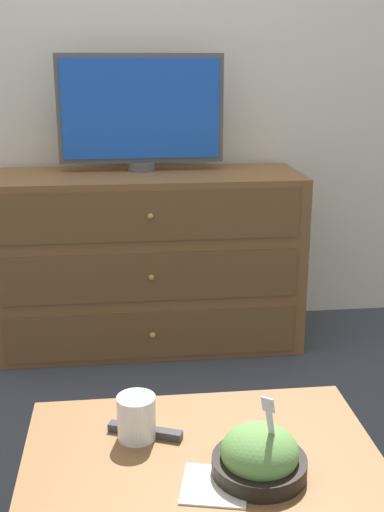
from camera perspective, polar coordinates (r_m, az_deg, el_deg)
name	(u,v)px	position (r m, az deg, el deg)	size (l,w,h in m)	color
ground_plane	(121,319)	(3.12, -6.34, -5.58)	(12.00, 12.00, 0.00)	#383D47
wall_back	(111,34)	(2.91, -7.22, 19.00)	(12.00, 0.05, 2.60)	silver
dresser	(149,260)	(2.75, -3.86, -0.37)	(1.28, 0.47, 0.74)	brown
tv	(141,111)	(2.73, -4.58, 12.76)	(0.69, 0.12, 0.48)	#515156
coffee_table	(201,480)	(1.44, 0.82, -19.32)	(0.74, 0.48, 0.41)	olive
takeout_bowl	(259,456)	(1.32, 6.02, -17.30)	(0.19, 0.19, 0.19)	black
drink_cup	(137,420)	(1.42, -4.95, -14.31)	(0.08, 0.08, 0.10)	#9E6638
napkin	(215,485)	(1.30, 2.02, -19.69)	(0.15, 0.15, 0.00)	silver
remote_control	(145,431)	(1.45, -4.19, -15.26)	(0.16, 0.08, 0.02)	#38383D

